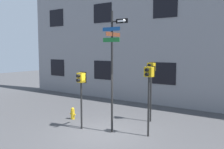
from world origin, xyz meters
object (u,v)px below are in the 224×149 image
pedestrian_signal_right (149,81)px  fire_hydrant (73,113)px  pedestrian_signal_left (81,84)px  pedestrian_signal_across (151,75)px  street_sign_pole (113,62)px

pedestrian_signal_right → fire_hydrant: (-4.34, 0.13, -1.98)m
pedestrian_signal_left → pedestrian_signal_across: bearing=54.3°
pedestrian_signal_right → pedestrian_signal_across: bearing=113.7°
pedestrian_signal_left → street_sign_pole: bearing=15.2°
pedestrian_signal_left → fire_hydrant: pedestrian_signal_left is taller
pedestrian_signal_across → street_sign_pole: bearing=-103.5°
pedestrian_signal_right → pedestrian_signal_across: size_ratio=0.98×
pedestrian_signal_left → fire_hydrant: bearing=146.8°
pedestrian_signal_across → fire_hydrant: size_ratio=4.85×
pedestrian_signal_right → pedestrian_signal_across: 2.19m
street_sign_pole → pedestrian_signal_across: size_ratio=1.75×
pedestrian_signal_right → fire_hydrant: pedestrian_signal_right is taller
street_sign_pole → pedestrian_signal_right: bearing=16.0°
pedestrian_signal_left → pedestrian_signal_right: pedestrian_signal_right is taller
pedestrian_signal_left → pedestrian_signal_right: 3.02m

